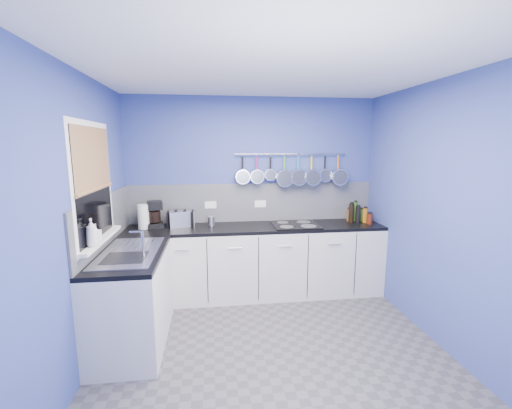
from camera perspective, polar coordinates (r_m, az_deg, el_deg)
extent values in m
cube|color=#47474C|center=(3.46, 2.61, -23.26)|extent=(3.20, 3.00, 0.02)
cube|color=white|center=(2.97, 3.03, 22.06)|extent=(3.20, 3.00, 0.02)
cube|color=#34438D|center=(4.44, -0.61, 1.68)|extent=(3.20, 0.02, 2.50)
cube|color=#34438D|center=(1.57, 12.78, -14.12)|extent=(3.20, 0.02, 2.50)
cube|color=#34438D|center=(3.12, -27.73, -2.97)|extent=(0.02, 3.00, 2.50)
cube|color=#34438D|center=(3.61, 28.82, -1.45)|extent=(0.02, 3.00, 2.50)
cube|color=slate|center=(4.43, -0.57, 0.37)|extent=(3.20, 0.02, 0.50)
cube|color=slate|center=(3.69, -24.10, -2.45)|extent=(0.02, 1.80, 0.50)
cube|color=silver|center=(4.34, -0.10, -9.69)|extent=(3.20, 0.60, 0.86)
cube|color=black|center=(4.21, -0.11, -3.91)|extent=(3.20, 0.60, 0.04)
cube|color=silver|center=(3.56, -20.08, -14.83)|extent=(0.60, 1.20, 0.86)
cube|color=black|center=(3.40, -20.53, -7.91)|extent=(0.60, 1.20, 0.04)
cube|color=white|center=(3.35, -25.82, 3.18)|extent=(0.01, 1.00, 1.10)
cube|color=black|center=(3.34, -25.74, 3.18)|extent=(0.01, 0.90, 1.00)
cube|color=olive|center=(3.33, -25.90, 7.03)|extent=(0.01, 0.90, 0.55)
cube|color=white|center=(3.43, -24.78, -5.38)|extent=(0.10, 0.98, 0.03)
cube|color=silver|center=(3.40, -20.56, -7.53)|extent=(0.50, 0.95, 0.01)
cube|color=white|center=(4.40, -7.69, -0.07)|extent=(0.15, 0.01, 0.09)
cube|color=white|center=(4.44, 0.73, 0.11)|extent=(0.15, 0.01, 0.09)
cylinder|color=silver|center=(4.42, 5.99, 8.49)|extent=(1.45, 0.02, 0.02)
imported|color=white|center=(3.14, -26.08, -4.29)|extent=(0.11, 0.11, 0.24)
imported|color=white|center=(3.23, -25.55, -4.51)|extent=(0.08, 0.09, 0.17)
cylinder|color=white|center=(4.26, -18.52, -1.96)|extent=(0.16, 0.16, 0.29)
cube|color=silver|center=(4.28, -12.63, -2.33)|extent=(0.34, 0.26, 0.19)
cylinder|color=silver|center=(4.24, -7.59, -2.80)|extent=(0.09, 0.09, 0.12)
cube|color=black|center=(4.27, 6.67, -3.42)|extent=(0.57, 0.50, 0.01)
cylinder|color=#3F721E|center=(4.70, 17.47, -1.69)|extent=(0.07, 0.07, 0.15)
cylinder|color=#265919|center=(4.65, 16.46, -1.15)|extent=(0.05, 0.05, 0.25)
cylinder|color=brown|center=(4.64, 15.47, -1.72)|extent=(0.06, 0.06, 0.16)
cylinder|color=#8C5914|center=(4.60, 17.99, -1.75)|extent=(0.06, 0.06, 0.19)
cylinder|color=black|center=(4.56, 16.88, -1.63)|extent=(0.07, 0.07, 0.21)
cylinder|color=black|center=(4.52, 15.82, -1.45)|extent=(0.07, 0.07, 0.25)
cylinder|color=#4C190C|center=(4.53, 18.67, -2.32)|extent=(0.07, 0.07, 0.13)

